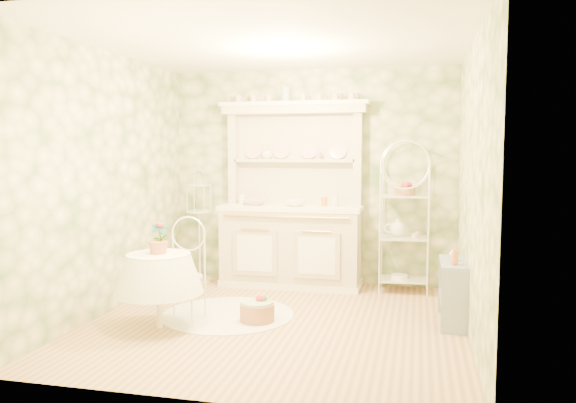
% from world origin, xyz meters
% --- Properties ---
extents(floor, '(3.60, 3.60, 0.00)m').
position_xyz_m(floor, '(0.00, 0.00, 0.00)').
color(floor, tan).
rests_on(floor, ground).
extents(ceiling, '(3.60, 3.60, 0.00)m').
position_xyz_m(ceiling, '(0.00, 0.00, 2.70)').
color(ceiling, white).
rests_on(ceiling, floor).
extents(wall_left, '(3.60, 3.60, 0.00)m').
position_xyz_m(wall_left, '(-1.80, 0.00, 1.35)').
color(wall_left, beige).
rests_on(wall_left, floor).
extents(wall_right, '(3.60, 3.60, 0.00)m').
position_xyz_m(wall_right, '(1.80, 0.00, 1.35)').
color(wall_right, beige).
rests_on(wall_right, floor).
extents(wall_back, '(3.60, 3.60, 0.00)m').
position_xyz_m(wall_back, '(0.00, 1.80, 1.35)').
color(wall_back, beige).
rests_on(wall_back, floor).
extents(wall_front, '(3.60, 3.60, 0.00)m').
position_xyz_m(wall_front, '(0.00, -1.80, 1.35)').
color(wall_front, beige).
rests_on(wall_front, floor).
extents(kitchen_dresser, '(1.87, 0.61, 2.29)m').
position_xyz_m(kitchen_dresser, '(-0.20, 1.52, 1.15)').
color(kitchen_dresser, beige).
rests_on(kitchen_dresser, floor).
extents(bakers_rack, '(0.59, 0.44, 1.83)m').
position_xyz_m(bakers_rack, '(1.18, 1.53, 0.92)').
color(bakers_rack, white).
rests_on(bakers_rack, floor).
extents(side_shelf, '(0.31, 0.76, 0.65)m').
position_xyz_m(side_shelf, '(1.68, 0.37, 0.32)').
color(side_shelf, '#8B95AF').
rests_on(side_shelf, floor).
extents(round_table, '(0.84, 0.84, 0.75)m').
position_xyz_m(round_table, '(-1.04, -0.41, 0.37)').
color(round_table, white).
rests_on(round_table, floor).
extents(cafe_chair, '(0.47, 0.47, 0.98)m').
position_xyz_m(cafe_chair, '(-0.91, -0.17, 0.49)').
color(cafe_chair, white).
rests_on(cafe_chair, floor).
extents(birdcage_stand, '(0.34, 0.34, 1.38)m').
position_xyz_m(birdcage_stand, '(-1.39, 1.47, 0.69)').
color(birdcage_stand, white).
rests_on(birdcage_stand, floor).
extents(floor_basket, '(0.45, 0.45, 0.23)m').
position_xyz_m(floor_basket, '(-0.19, -0.02, 0.11)').
color(floor_basket, '#AB744B').
rests_on(floor_basket, floor).
extents(lace_rug, '(1.73, 1.73, 0.01)m').
position_xyz_m(lace_rug, '(-0.55, 0.14, 0.01)').
color(lace_rug, white).
rests_on(lace_rug, floor).
extents(bowl_floral, '(0.34, 0.34, 0.07)m').
position_xyz_m(bowl_floral, '(-0.65, 1.47, 1.02)').
color(bowl_floral, white).
rests_on(bowl_floral, kitchen_dresser).
extents(bowl_white, '(0.28, 0.28, 0.08)m').
position_xyz_m(bowl_white, '(-0.13, 1.44, 1.02)').
color(bowl_white, white).
rests_on(bowl_white, kitchen_dresser).
extents(cup_left, '(0.13, 0.13, 0.10)m').
position_xyz_m(cup_left, '(-0.55, 1.68, 1.61)').
color(cup_left, white).
rests_on(cup_left, kitchen_dresser).
extents(cup_right, '(0.09, 0.09, 0.08)m').
position_xyz_m(cup_right, '(0.12, 1.66, 1.61)').
color(cup_right, white).
rests_on(cup_right, kitchen_dresser).
extents(potted_geranium, '(0.18, 0.14, 0.31)m').
position_xyz_m(potted_geranium, '(-1.03, -0.38, 0.85)').
color(potted_geranium, '#3F7238').
rests_on(potted_geranium, round_table).
extents(bottle_amber, '(0.09, 0.09, 0.17)m').
position_xyz_m(bottle_amber, '(1.67, 0.19, 0.68)').
color(bottle_amber, '#CE6D32').
rests_on(bottle_amber, side_shelf).
extents(bottle_blue, '(0.06, 0.06, 0.10)m').
position_xyz_m(bottle_blue, '(1.68, 0.41, 0.65)').
color(bottle_blue, '#A1B6CE').
rests_on(bottle_blue, side_shelf).
extents(bottle_glass, '(0.08, 0.08, 0.09)m').
position_xyz_m(bottle_glass, '(1.68, 0.61, 0.65)').
color(bottle_glass, silver).
rests_on(bottle_glass, side_shelf).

